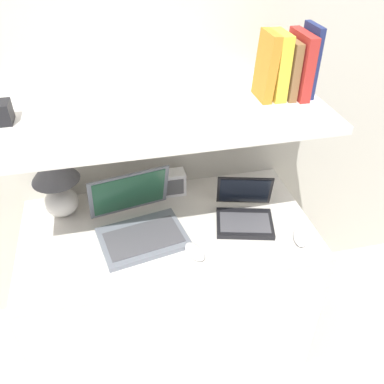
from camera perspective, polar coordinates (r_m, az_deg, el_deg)
name	(u,v)px	position (r m, az deg, el deg)	size (l,w,h in m)	color
wall_back	(148,87)	(1.78, -6.23, 14.50)	(6.00, 0.05, 2.40)	beige
desk	(170,287)	(1.96, -3.06, -13.13)	(1.19, 0.64, 0.74)	silver
back_riser	(157,203)	(2.03, -4.98, -1.59)	(1.19, 0.04, 1.22)	beige
shelf	(159,111)	(1.48, -4.65, 11.22)	(1.19, 0.57, 0.03)	silver
table_lamp	(56,180)	(1.75, -18.54, 1.67)	(0.19, 0.19, 0.30)	white
laptop_large	(139,223)	(1.65, -7.51, -4.33)	(0.39, 0.37, 0.24)	slate
laptop_small	(245,213)	(1.72, 7.38, -2.91)	(0.28, 0.28, 0.18)	black
computer_mouse	(195,252)	(1.56, 0.40, -8.36)	(0.09, 0.12, 0.03)	white
second_mouse	(300,237)	(1.68, 14.90, -6.16)	(0.08, 0.12, 0.03)	white
router_box	(171,183)	(1.84, -3.01, 1.27)	(0.13, 0.08, 0.11)	white
book_navy	(309,61)	(1.59, 16.14, 17.28)	(0.02, 0.12, 0.25)	navy
book_red	(300,65)	(1.58, 14.90, 16.88)	(0.04, 0.17, 0.23)	#A82823
book_brown	(289,69)	(1.57, 13.46, 16.50)	(0.03, 0.14, 0.21)	brown
book_yellow	(278,66)	(1.54, 11.98, 16.95)	(0.04, 0.13, 0.23)	gold
book_orange	(266,66)	(1.53, 10.39, 16.95)	(0.05, 0.13, 0.24)	orange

